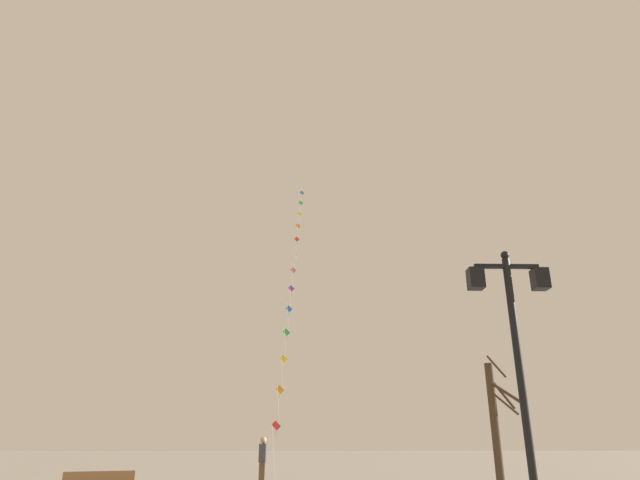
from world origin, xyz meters
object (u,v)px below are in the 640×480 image
at_px(bare_tree, 496,420).
at_px(twin_lantern_lamp_post, 514,330).
at_px(kite_flyer, 263,461).
at_px(kite_train, 292,279).

bearing_deg(bare_tree, twin_lantern_lamp_post, -106.08).
bearing_deg(kite_flyer, bare_tree, -89.81).
relative_size(twin_lantern_lamp_post, bare_tree, 1.11).
relative_size(kite_train, bare_tree, 4.63).
height_order(twin_lantern_lamp_post, bare_tree, twin_lantern_lamp_post).
bearing_deg(kite_flyer, kite_train, -0.05).
height_order(kite_train, kite_flyer, kite_train).
xyz_separation_m(kite_flyer, bare_tree, (8.20, -0.45, 1.34)).
height_order(twin_lantern_lamp_post, kite_flyer, twin_lantern_lamp_post).
bearing_deg(twin_lantern_lamp_post, kite_train, 102.34).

